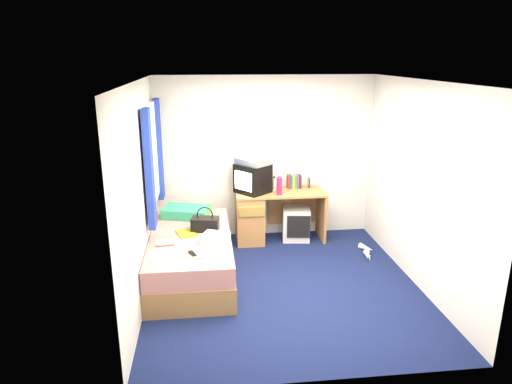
{
  "coord_description": "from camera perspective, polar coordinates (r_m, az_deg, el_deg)",
  "views": [
    {
      "loc": [
        -0.88,
        -4.88,
        2.66
      ],
      "look_at": [
        -0.25,
        0.7,
        0.98
      ],
      "focal_mm": 32.0,
      "sensor_mm": 36.0,
      "label": 1
    }
  ],
  "objects": [
    {
      "name": "vcr",
      "position": [
        6.51,
        -0.41,
        3.86
      ],
      "size": [
        0.53,
        0.55,
        0.08
      ],
      "primitive_type": "cube",
      "rotation": [
        0.0,
        0.0,
        -0.86
      ],
      "color": "silver",
      "rests_on": "crt_tv"
    },
    {
      "name": "towel",
      "position": [
        5.43,
        -5.1,
        -5.75
      ],
      "size": [
        0.37,
        0.35,
        0.1
      ],
      "primitive_type": "cube",
      "rotation": [
        0.0,
        0.0,
        -0.41
      ],
      "color": "silver",
      "rests_on": "bed"
    },
    {
      "name": "white_heels",
      "position": [
        6.58,
        13.68,
        -7.25
      ],
      "size": [
        0.24,
        0.47,
        0.09
      ],
      "color": "white",
      "rests_on": "ground"
    },
    {
      "name": "picture_frame",
      "position": [
        6.91,
        6.62,
        1.15
      ],
      "size": [
        0.03,
        0.12,
        0.14
      ],
      "primitive_type": "cube",
      "rotation": [
        0.0,
        0.0,
        -0.06
      ],
      "color": "#301F10",
      "rests_on": "desk"
    },
    {
      "name": "ground",
      "position": [
        5.62,
        3.42,
        -11.55
      ],
      "size": [
        3.4,
        3.4,
        0.0
      ],
      "primitive_type": "plane",
      "color": "#0C1438",
      "rests_on": "ground"
    },
    {
      "name": "desk",
      "position": [
        6.75,
        0.67,
        -2.8
      ],
      "size": [
        1.3,
        0.55,
        0.75
      ],
      "color": "#A87746",
      "rests_on": "ground"
    },
    {
      "name": "crt_tv",
      "position": [
        6.57,
        -0.43,
        1.71
      ],
      "size": [
        0.57,
        0.57,
        0.42
      ],
      "rotation": [
        0.0,
        0.0,
        -0.86
      ],
      "color": "black",
      "rests_on": "desk"
    },
    {
      "name": "colour_swatch_fan",
      "position": [
        5.08,
        -7.68,
        -8.02
      ],
      "size": [
        0.23,
        0.1,
        0.01
      ],
      "primitive_type": "cube",
      "rotation": [
        0.0,
        0.0,
        -0.18
      ],
      "color": "yellow",
      "rests_on": "bed"
    },
    {
      "name": "aerosol_can",
      "position": [
        6.7,
        2.29,
        0.99
      ],
      "size": [
        0.07,
        0.07,
        0.19
      ],
      "primitive_type": "cylinder",
      "rotation": [
        0.0,
        0.0,
        0.28
      ],
      "color": "silver",
      "rests_on": "desk"
    },
    {
      "name": "window_assembly",
      "position": [
        5.94,
        -12.76,
        4.23
      ],
      "size": [
        0.11,
        1.42,
        1.4
      ],
      "color": "silver",
      "rests_on": "room_shell"
    },
    {
      "name": "book_row",
      "position": [
        6.85,
        4.77,
        1.33
      ],
      "size": [
        0.2,
        0.13,
        0.2
      ],
      "color": "maroon",
      "rests_on": "desk"
    },
    {
      "name": "handbag",
      "position": [
        5.78,
        -6.37,
        -3.95
      ],
      "size": [
        0.37,
        0.24,
        0.31
      ],
      "rotation": [
        0.0,
        0.0,
        -0.16
      ],
      "color": "black",
      "rests_on": "bed"
    },
    {
      "name": "pink_water_bottle",
      "position": [
        6.49,
        2.94,
        0.7
      ],
      "size": [
        0.08,
        0.08,
        0.24
      ],
      "primitive_type": "cylinder",
      "rotation": [
        0.0,
        0.0,
        0.03
      ],
      "color": "#D21D51",
      "rests_on": "desk"
    },
    {
      "name": "storage_cube",
      "position": [
        6.88,
        5.0,
        -3.9
      ],
      "size": [
        0.44,
        0.44,
        0.49
      ],
      "primitive_type": "cube",
      "rotation": [
        0.0,
        0.0,
        -0.13
      ],
      "color": "silver",
      "rests_on": "ground"
    },
    {
      "name": "remote_control",
      "position": [
        5.14,
        -7.94,
        -7.68
      ],
      "size": [
        0.1,
        0.17,
        0.02
      ],
      "primitive_type": "cube",
      "rotation": [
        0.0,
        0.0,
        0.34
      ],
      "color": "black",
      "rests_on": "bed"
    },
    {
      "name": "water_bottle",
      "position": [
        5.43,
        -11.16,
        -6.23
      ],
      "size": [
        0.21,
        0.1,
        0.07
      ],
      "primitive_type": "cylinder",
      "rotation": [
        0.0,
        1.57,
        0.17
      ],
      "color": "silver",
      "rests_on": "bed"
    },
    {
      "name": "pillow",
      "position": [
        6.31,
        -8.69,
        -2.48
      ],
      "size": [
        0.69,
        0.53,
        0.13
      ],
      "primitive_type": "cube",
      "rotation": [
        0.0,
        0.0,
        -0.27
      ],
      "color": "teal",
      "rests_on": "bed"
    },
    {
      "name": "room_shell",
      "position": [
        5.1,
        3.7,
        2.97
      ],
      "size": [
        3.4,
        3.4,
        3.4
      ],
      "color": "white",
      "rests_on": "ground"
    },
    {
      "name": "bed",
      "position": [
        5.8,
        -8.09,
        -7.85
      ],
      "size": [
        1.01,
        2.0,
        0.54
      ],
      "color": "#A87746",
      "rests_on": "ground"
    },
    {
      "name": "magazine",
      "position": [
        5.74,
        -8.73,
        -5.11
      ],
      "size": [
        0.29,
        0.33,
        0.01
      ],
      "primitive_type": "cube",
      "rotation": [
        0.0,
        0.0,
        0.31
      ],
      "color": "#DEF51B",
      "rests_on": "bed"
    }
  ]
}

